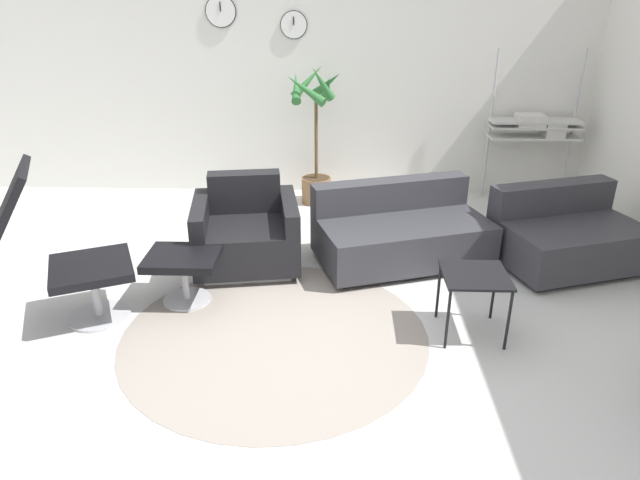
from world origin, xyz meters
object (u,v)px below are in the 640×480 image
at_px(potted_plant, 315,145).
at_px(shelf_unit, 537,126).
at_px(armchair_red, 246,234).
at_px(couch_second, 566,238).
at_px(side_table, 475,280).
at_px(couch_low, 400,234).
at_px(lounge_chair, 20,231).
at_px(ottoman, 183,265).

height_order(potted_plant, shelf_unit, shelf_unit).
height_order(armchair_red, couch_second, armchair_red).
height_order(side_table, potted_plant, potted_plant).
xyz_separation_m(couch_low, couch_second, (1.41, -0.03, 0.00)).
distance_m(couch_low, side_table, 1.22).
relative_size(lounge_chair, armchair_red, 1.31).
height_order(armchair_red, side_table, armchair_red).
bearing_deg(couch_second, potted_plant, -51.76).
height_order(ottoman, potted_plant, potted_plant).
bearing_deg(potted_plant, ottoman, -111.88).
xyz_separation_m(potted_plant, shelf_unit, (2.39, 0.15, 0.19)).
bearing_deg(lounge_chair, ottoman, 90.00).
height_order(lounge_chair, ottoman, lounge_chair).
xyz_separation_m(couch_second, potted_plant, (-2.21, 1.49, 0.40)).
distance_m(couch_second, potted_plant, 2.70).
distance_m(armchair_red, shelf_unit, 3.44).
bearing_deg(armchair_red, shelf_unit, -158.00).
bearing_deg(couch_second, ottoman, -4.43).
xyz_separation_m(ottoman, potted_plant, (0.90, 2.23, 0.35)).
bearing_deg(armchair_red, couch_second, 173.16).
bearing_deg(shelf_unit, armchair_red, -149.09).
bearing_deg(side_table, armchair_red, 149.33).
height_order(ottoman, side_table, side_table).
xyz_separation_m(couch_second, side_table, (-1.03, -1.11, 0.16)).
distance_m(potted_plant, shelf_unit, 2.40).
relative_size(armchair_red, couch_second, 0.73).
height_order(lounge_chair, couch_second, lounge_chair).
bearing_deg(side_table, ottoman, 169.92).
relative_size(armchair_red, side_table, 2.12).
relative_size(ottoman, armchair_red, 0.55).
bearing_deg(couch_low, couch_second, 160.79).
bearing_deg(side_table, couch_low, 108.49).
bearing_deg(lounge_chair, potted_plant, 121.05).
distance_m(ottoman, armchair_red, 0.74).
distance_m(ottoman, couch_low, 1.87).
distance_m(couch_second, side_table, 1.52).
bearing_deg(ottoman, lounge_chair, -155.63).
relative_size(ottoman, couch_low, 0.33).
distance_m(lounge_chair, side_table, 3.03).
bearing_deg(potted_plant, armchair_red, -108.14).
bearing_deg(ottoman, potted_plant, 68.12).
xyz_separation_m(lounge_chair, couch_second, (4.04, 1.16, -0.50)).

